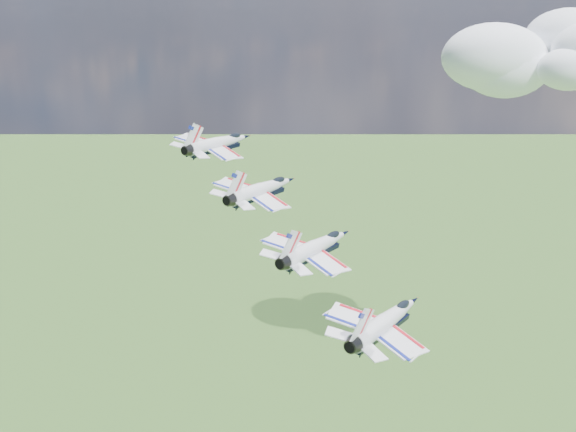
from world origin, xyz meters
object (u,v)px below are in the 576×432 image
at_px(jet_1, 262,189).
at_px(jet_3, 386,321).
at_px(jet_0, 219,143).
at_px(jet_2, 317,247).

distance_m(jet_1, jet_3, 24.99).
distance_m(jet_0, jet_3, 37.49).
distance_m(jet_2, jet_3, 12.50).
bearing_deg(jet_0, jet_1, -25.78).
height_order(jet_1, jet_2, jet_1).
relative_size(jet_0, jet_3, 1.00).
bearing_deg(jet_3, jet_1, 154.22).
distance_m(jet_0, jet_1, 12.50).
distance_m(jet_0, jet_2, 24.99).
relative_size(jet_1, jet_3, 1.00).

